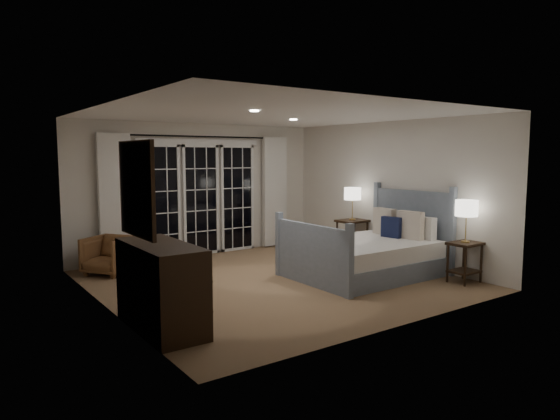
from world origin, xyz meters
TOP-DOWN VIEW (x-y plane):
  - floor at (0.00, 0.00)m, footprint 5.00×5.00m
  - ceiling at (0.00, 0.00)m, footprint 5.00×5.00m
  - wall_left at (-2.50, 0.00)m, footprint 0.02×5.00m
  - wall_right at (2.50, 0.00)m, footprint 0.02×5.00m
  - wall_back at (0.00, 2.50)m, footprint 5.00×0.02m
  - wall_front at (0.00, -2.50)m, footprint 5.00×0.02m
  - french_doors at (0.00, 2.46)m, footprint 2.50×0.04m
  - curtain_rod at (0.00, 2.40)m, footprint 3.50×0.03m
  - curtain_left at (-1.65, 2.38)m, footprint 0.55×0.10m
  - curtain_right at (1.65, 2.38)m, footprint 0.55×0.10m
  - downlight_a at (0.80, 0.60)m, footprint 0.12×0.12m
  - downlight_b at (-0.60, -0.40)m, footprint 0.12×0.12m
  - bed at (1.42, -0.57)m, footprint 2.25×1.61m
  - nightstand_left at (2.26, -1.74)m, footprint 0.47×0.37m
  - nightstand_right at (2.23, 0.65)m, footprint 0.54×0.43m
  - lamp_left at (2.26, -1.74)m, footprint 0.33×0.33m
  - lamp_right at (2.23, 0.65)m, footprint 0.31×0.31m
  - armchair at (-1.94, 1.86)m, footprint 0.93×0.93m
  - dresser at (-2.23, -1.05)m, footprint 0.57×1.34m
  - mirror at (-2.47, -1.05)m, footprint 0.05×0.85m

SIDE VIEW (x-z plane):
  - floor at x=0.00m, z-range 0.00..0.00m
  - armchair at x=-1.94m, z-range 0.00..0.62m
  - bed at x=1.42m, z-range -0.33..0.99m
  - nightstand_left at x=2.26m, z-range 0.09..0.70m
  - nightstand_right at x=2.23m, z-range 0.11..0.81m
  - dresser at x=-2.23m, z-range 0.00..0.95m
  - french_doors at x=0.00m, z-range -0.01..2.19m
  - lamp_left at x=2.26m, z-range 0.80..1.43m
  - curtain_left at x=-1.65m, z-range 0.02..2.27m
  - curtain_right at x=1.65m, z-range 0.02..2.27m
  - lamp_right at x=2.23m, z-range 0.88..1.48m
  - wall_left at x=-2.50m, z-range 0.00..2.50m
  - wall_right at x=2.50m, z-range 0.00..2.50m
  - wall_back at x=0.00m, z-range 0.00..2.50m
  - wall_front at x=0.00m, z-range 0.00..2.50m
  - mirror at x=-2.47m, z-range 1.05..2.05m
  - curtain_rod at x=0.00m, z-range 2.23..2.27m
  - downlight_a at x=0.80m, z-range 2.48..2.50m
  - downlight_b at x=-0.60m, z-range 2.48..2.50m
  - ceiling at x=0.00m, z-range 2.50..2.50m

